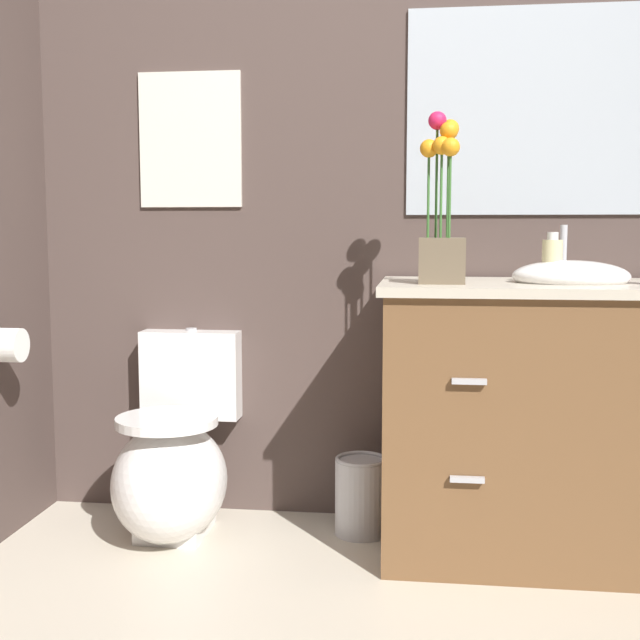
# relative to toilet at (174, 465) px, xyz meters

# --- Properties ---
(wall_back) EXTENTS (4.17, 0.05, 2.50)m
(wall_back) POSITION_rel_toilet_xyz_m (0.98, 0.30, 1.01)
(wall_back) COLOR #4C3D38
(wall_back) RESTS_ON ground_plane
(toilet) EXTENTS (0.38, 0.59, 0.69)m
(toilet) POSITION_rel_toilet_xyz_m (0.00, 0.00, 0.00)
(toilet) COLOR white
(toilet) RESTS_ON ground_plane
(vanity_cabinet) EXTENTS (0.94, 0.56, 1.06)m
(vanity_cabinet) POSITION_rel_toilet_xyz_m (1.18, -0.03, 0.21)
(vanity_cabinet) COLOR brown
(vanity_cabinet) RESTS_ON ground_plane
(flower_vase) EXTENTS (0.14, 0.14, 0.52)m
(flower_vase) POSITION_rel_toilet_xyz_m (0.90, -0.10, 0.82)
(flower_vase) COLOR brown
(flower_vase) RESTS_ON vanity_cabinet
(soap_bottle) EXTENTS (0.06, 0.06, 0.16)m
(soap_bottle) POSITION_rel_toilet_xyz_m (1.24, -0.02, 0.71)
(soap_bottle) COLOR beige
(soap_bottle) RESTS_ON vanity_cabinet
(trash_bin) EXTENTS (0.18, 0.18, 0.27)m
(trash_bin) POSITION_rel_toilet_xyz_m (0.64, 0.08, -0.11)
(trash_bin) COLOR #B7B7BC
(trash_bin) RESTS_ON ground_plane
(wall_poster) EXTENTS (0.37, 0.01, 0.48)m
(wall_poster) POSITION_rel_toilet_xyz_m (0.00, 0.27, 1.13)
(wall_poster) COLOR silver
(wall_mirror) EXTENTS (0.80, 0.01, 0.70)m
(wall_mirror) POSITION_rel_toilet_xyz_m (1.18, 0.27, 1.21)
(wall_mirror) COLOR #B2BCC6
(toilet_paper_roll) EXTENTS (0.11, 0.11, 0.11)m
(toilet_paper_roll) POSITION_rel_toilet_xyz_m (-0.49, -0.20, 0.44)
(toilet_paper_roll) COLOR white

